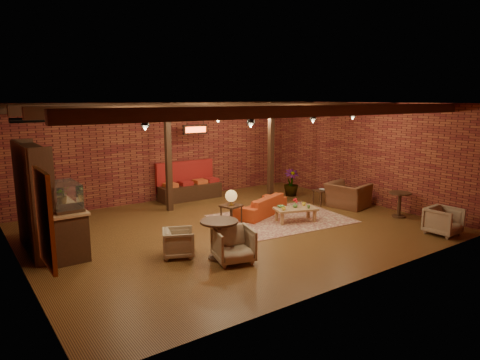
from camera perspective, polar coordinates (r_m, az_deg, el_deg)
floor at (r=11.20m, az=-0.63°, el=-6.41°), size 10.00×10.00×0.00m
ceiling at (r=10.70m, az=-0.67°, el=10.19°), size 10.00×8.00×0.02m
wall_back at (r=14.28m, az=-9.81°, el=3.76°), size 10.00×0.02×3.20m
wall_front at (r=7.93m, az=15.98°, el=-2.13°), size 10.00×0.02×3.20m
wall_left at (r=9.04m, az=-27.75°, el=-1.40°), size 0.02×8.00×3.20m
wall_right at (r=14.25m, az=16.18°, el=3.47°), size 0.02×8.00×3.20m
ceiling_beams at (r=10.70m, az=-0.67°, el=9.54°), size 9.80×6.40×0.22m
ceiling_pipe at (r=12.06m, az=-5.02°, el=8.56°), size 9.60×0.12×0.12m
post_left at (r=12.77m, az=-9.53°, el=2.94°), size 0.16×0.16×3.20m
post_right at (r=14.09m, az=4.13°, el=3.79°), size 0.16×0.16×3.20m
service_counter at (r=10.32m, az=-23.17°, el=-4.20°), size 0.80×2.50×1.60m
plant_counter at (r=10.44m, az=-23.04°, el=-1.66°), size 0.35×0.39×0.30m
shelving_hutch at (r=10.26m, az=-25.63°, el=-2.18°), size 0.52×2.00×2.40m
chalkboard_menu at (r=6.83m, az=-24.53°, el=-4.76°), size 0.08×0.96×1.46m
banquette at (r=14.33m, az=-6.73°, el=-0.59°), size 2.10×0.70×1.00m
service_sign at (r=13.69m, az=-5.99°, el=6.71°), size 0.86×0.06×0.30m
ceiling_spotlights at (r=10.71m, az=-0.66°, el=8.37°), size 6.40×4.40×0.28m
rug at (r=12.07m, az=5.46°, el=-5.16°), size 3.79×3.05×0.01m
sofa at (r=12.38m, az=2.73°, el=-3.39°), size 2.07×1.41×0.56m
coffee_table at (r=11.75m, az=7.37°, el=-3.91°), size 1.26×0.90×0.64m
side_table_lamp at (r=11.13m, az=-1.18°, el=-2.52°), size 0.57×0.57×0.99m
round_table_left at (r=8.99m, az=-2.79°, el=-7.06°), size 0.79×0.79×0.83m
armchair_a at (r=9.26m, az=-8.20°, el=-8.12°), size 0.81×0.83×0.66m
armchair_b at (r=8.88m, az=-0.88°, el=-8.43°), size 0.92×0.89×0.79m
armchair_right at (r=13.57m, az=14.19°, el=-1.45°), size 0.96×1.29×1.02m
side_table_book at (r=13.73m, az=10.80°, el=-1.45°), size 0.46×0.46×0.50m
round_table_right at (r=12.91m, az=20.51°, el=-2.58°), size 0.61×0.61×0.72m
armchair_far at (r=11.72m, az=25.51°, el=-4.80°), size 0.76×0.72×0.75m
plant_tall at (r=14.69m, az=6.92°, el=3.18°), size 1.94×1.94×2.77m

